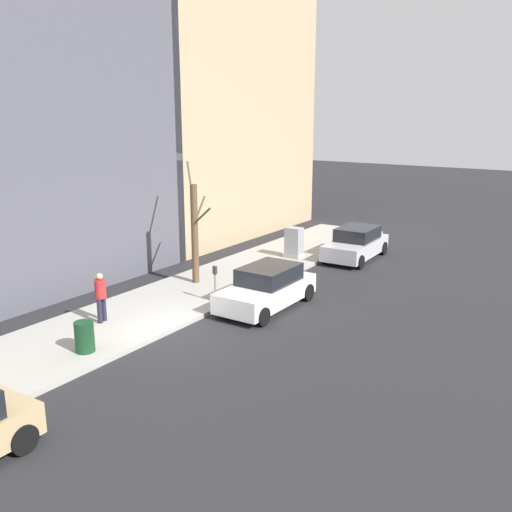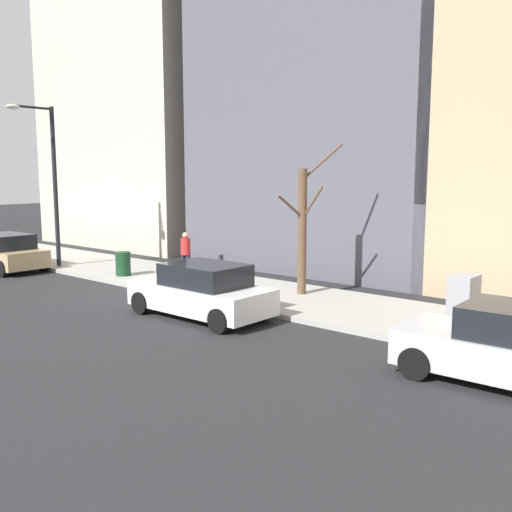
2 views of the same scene
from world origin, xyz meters
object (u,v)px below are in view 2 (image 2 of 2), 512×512
Objects in this scene: parked_car_white at (202,291)px; trash_bin at (123,264)px; parking_meter at (221,271)px; bare_tree at (303,229)px; pedestrian_near_meter at (186,252)px; utility_box at (463,305)px; streetlamp at (49,173)px; parked_car_tan at (4,253)px; office_block_center at (366,15)px.

trash_bin is at bearing 71.84° from parked_car_white.
parked_car_white is at bearing -108.16° from trash_bin.
parking_meter is (1.67, 0.88, 0.24)m from parked_car_white.
bare_tree is 5.30× the size of trash_bin.
parking_meter is 0.81× the size of pedestrian_near_meter.
utility_box is (0.85, -7.20, -0.13)m from parking_meter.
pedestrian_near_meter is at bearing 62.72° from parking_meter.
parked_car_white is 2.94× the size of utility_box.
pedestrian_near_meter reaches higher than parked_car_white.
streetlamp is 1.36× the size of bare_tree.
streetlamp reaches higher than parking_meter.
streetlamp reaches higher than utility_box.
parked_car_white is at bearing -91.80° from parked_car_tan.
parking_meter is at bearing 144.63° from bare_tree.
office_block_center reaches higher than parking_meter.
bare_tree reaches higher than pedestrian_near_meter.
trash_bin is at bearing -157.97° from pedestrian_near_meter.
office_block_center reaches higher than streetlamp.
office_block_center is at bearing -36.66° from streetlamp.
trash_bin is at bearing -71.47° from parked_car_tan.
parked_car_tan is 11.13m from parking_meter.
parked_car_tan is 3.84m from streetlamp.
trash_bin is at bearing -81.12° from streetlamp.
parked_car_tan is 18.37m from utility_box.
parked_car_white is 0.65× the size of streetlamp.
bare_tree is at bearing -76.50° from trash_bin.
parked_car_white is 11.01m from streetlamp.
trash_bin is (1.92, -5.46, -0.14)m from parked_car_tan.
bare_tree is 0.22× the size of office_block_center.
streetlamp is 5.26m from trash_bin.
office_block_center is (12.41, 2.27, 10.19)m from parked_car_white.
parked_car_tan is at bearing 89.08° from parked_car_white.
parking_meter is at bearing -94.62° from trash_bin.
trash_bin is 2.45m from pedestrian_near_meter.
streetlamp is (1.31, -1.51, 3.28)m from parked_car_tan.
office_block_center is at bearing 18.82° from bare_tree.
parked_car_white is 0.99× the size of parked_car_tan.
parked_car_white is at bearing -152.27° from parking_meter.
utility_box is (2.32, -18.23, 0.11)m from parked_car_tan.
office_block_center reaches higher than parked_car_white.
bare_tree is 7.49m from trash_bin.
parked_car_white is at bearing -52.78° from pedestrian_near_meter.
parked_car_white is 6.79m from trash_bin.
parked_car_tan is 2.55× the size of pedestrian_near_meter.
parked_car_tan is 3.13× the size of parking_meter.
parked_car_tan is at bearing 130.87° from streetlamp.
parked_car_tan is 0.19× the size of office_block_center.
bare_tree is 2.88× the size of pedestrian_near_meter.
utility_box reaches higher than parked_car_tan.
trash_bin is at bearing 85.38° from parking_meter.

